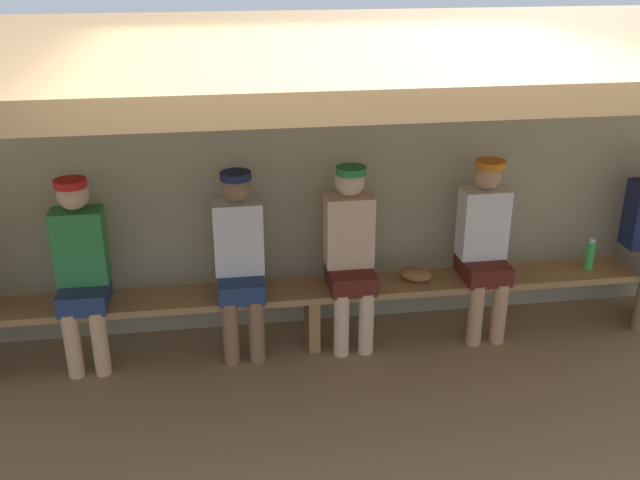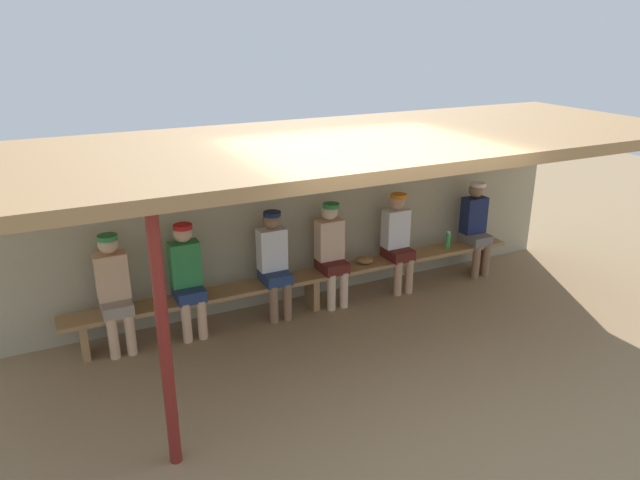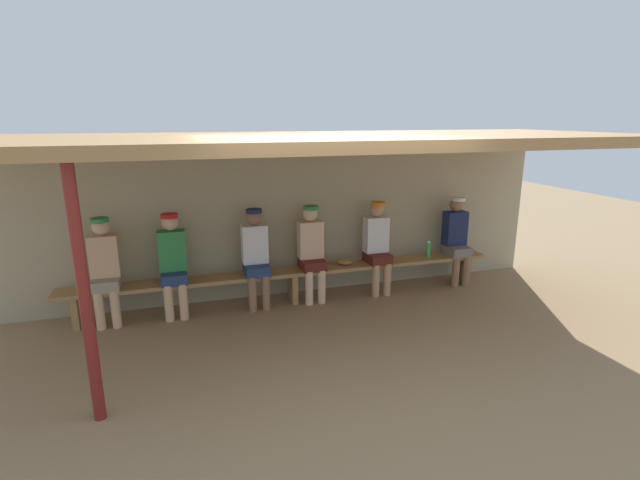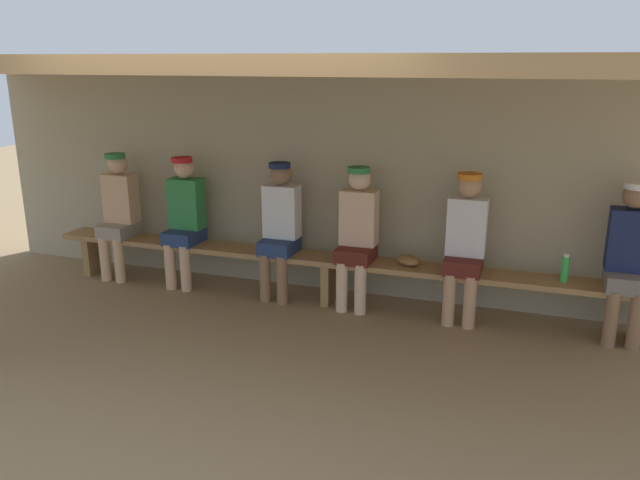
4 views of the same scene
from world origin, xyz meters
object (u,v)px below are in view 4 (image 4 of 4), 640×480
(player_rightmost, at_px, (465,240))
(player_in_white, at_px, (357,231))
(player_leftmost, at_px, (119,210))
(water_bottle_green, at_px, (565,269))
(bench, at_px, (329,264))
(baseball_glove_dark_brown, at_px, (408,260))
(player_with_sunglasses, at_px, (280,224))
(player_middle, at_px, (629,255))
(player_shirtless_tan, at_px, (184,215))

(player_rightmost, bearing_deg, player_in_white, 180.00)
(player_leftmost, distance_m, water_bottle_green, 4.49)
(player_in_white, bearing_deg, water_bottle_green, -0.04)
(bench, bearing_deg, player_in_white, 0.74)
(player_rightmost, bearing_deg, baseball_glove_dark_brown, 179.07)
(bench, relative_size, player_with_sunglasses, 4.46)
(player_in_white, xyz_separation_m, water_bottle_green, (1.84, -0.00, -0.17))
(water_bottle_green, height_order, baseball_glove_dark_brown, water_bottle_green)
(player_rightmost, bearing_deg, water_bottle_green, -0.09)
(baseball_glove_dark_brown, bearing_deg, bench, 32.94)
(player_middle, bearing_deg, player_leftmost, 180.00)
(bench, relative_size, player_middle, 4.46)
(player_with_sunglasses, distance_m, baseball_glove_dark_brown, 1.30)
(player_in_white, bearing_deg, baseball_glove_dark_brown, 0.96)
(bench, height_order, water_bottle_green, water_bottle_green)
(bench, relative_size, baseball_glove_dark_brown, 25.00)
(player_leftmost, bearing_deg, player_with_sunglasses, 0.00)
(baseball_glove_dark_brown, bearing_deg, player_in_white, 33.01)
(player_leftmost, distance_m, player_shirtless_tan, 0.80)
(baseball_glove_dark_brown, bearing_deg, water_bottle_green, -148.35)
(player_middle, bearing_deg, player_shirtless_tan, 180.00)
(player_rightmost, height_order, water_bottle_green, player_rightmost)
(player_middle, height_order, baseball_glove_dark_brown, player_middle)
(player_shirtless_tan, distance_m, player_with_sunglasses, 1.06)
(player_middle, height_order, water_bottle_green, player_middle)
(player_shirtless_tan, relative_size, player_in_white, 1.00)
(player_middle, bearing_deg, bench, -179.92)
(bench, relative_size, player_in_white, 4.46)
(player_middle, relative_size, player_in_white, 1.00)
(bench, bearing_deg, player_rightmost, 0.16)
(player_leftmost, bearing_deg, player_shirtless_tan, 0.00)
(player_middle, height_order, player_with_sunglasses, same)
(water_bottle_green, bearing_deg, player_leftmost, 179.98)
(player_leftmost, relative_size, player_rightmost, 1.00)
(player_rightmost, relative_size, water_bottle_green, 5.48)
(player_leftmost, relative_size, water_bottle_green, 5.48)
(player_in_white, relative_size, player_with_sunglasses, 1.00)
(player_shirtless_tan, relative_size, water_bottle_green, 5.48)
(player_shirtless_tan, bearing_deg, bench, -0.13)
(water_bottle_green, xyz_separation_m, baseball_glove_dark_brown, (-1.35, 0.01, -0.07))
(player_shirtless_tan, relative_size, baseball_glove_dark_brown, 5.60)
(player_middle, xyz_separation_m, player_with_sunglasses, (-3.10, 0.00, 0.00))
(player_with_sunglasses, relative_size, water_bottle_green, 5.48)
(player_shirtless_tan, bearing_deg, player_with_sunglasses, 0.00)
(player_leftmost, xyz_separation_m, player_shirtless_tan, (0.80, 0.00, 0.00))
(bench, distance_m, player_middle, 2.61)
(bench, height_order, player_leftmost, player_leftmost)
(player_rightmost, height_order, player_with_sunglasses, same)
(player_middle, relative_size, player_shirtless_tan, 1.00)
(player_in_white, bearing_deg, player_middle, 0.00)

